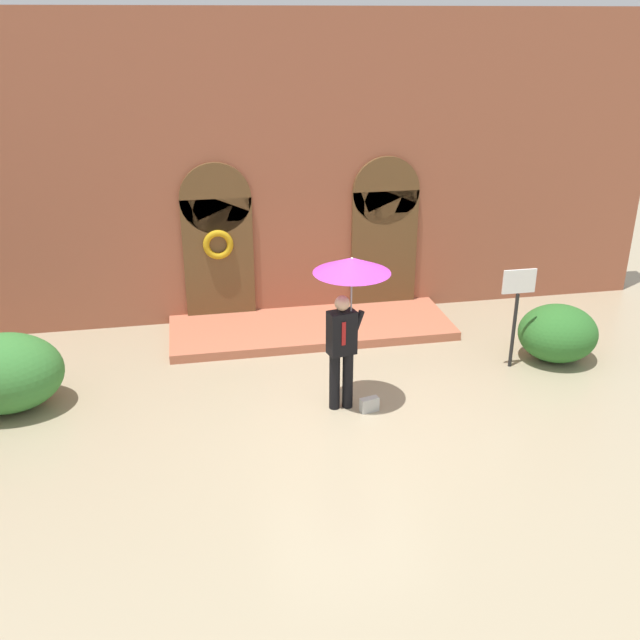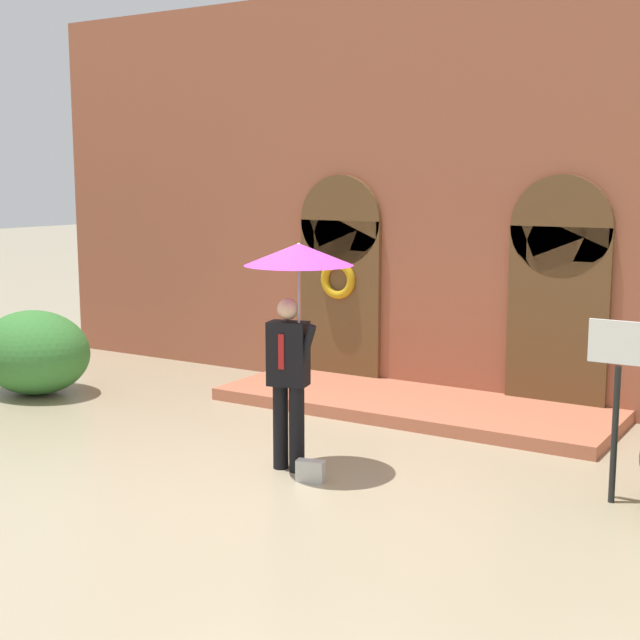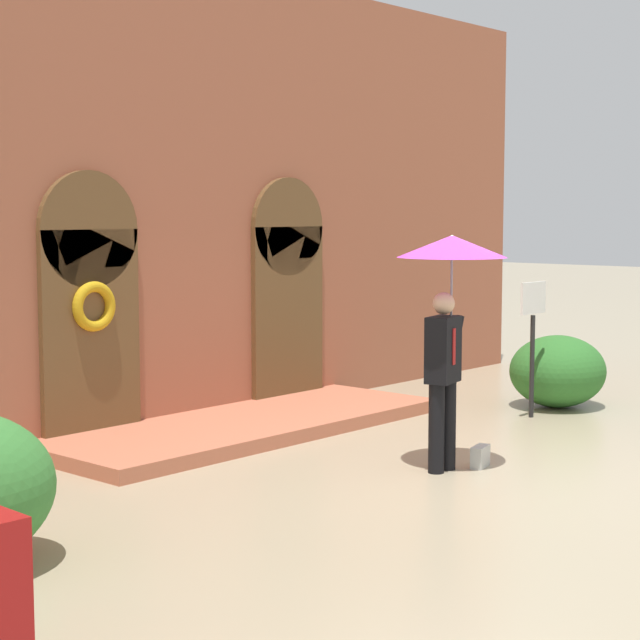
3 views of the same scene
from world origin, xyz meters
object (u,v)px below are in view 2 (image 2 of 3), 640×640
sign_post (618,381)px  shrub_left (34,352)px  person_with_umbrella (296,288)px  handbag (310,471)px

sign_post → shrub_left: size_ratio=1.02×
person_with_umbrella → shrub_left: size_ratio=1.40×
sign_post → handbag: bearing=-159.7°
handbag → sign_post: (2.70, 1.00, 1.05)m
handbag → sign_post: bearing=6.6°
shrub_left → sign_post: bearing=-0.8°
handbag → sign_post: size_ratio=0.16×
handbag → shrub_left: 5.41m
sign_post → person_with_umbrella: bearing=-165.1°
sign_post → shrub_left: sign_post is taller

